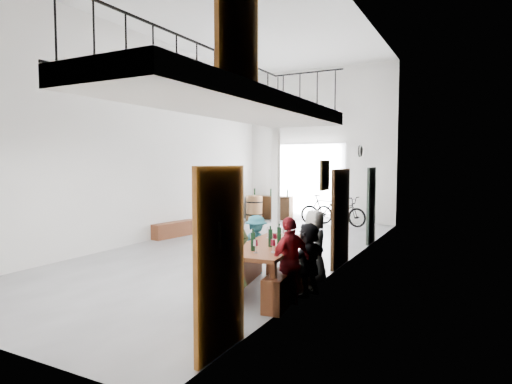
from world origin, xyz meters
The scene contains 24 objects.
floor centered at (0.00, 0.00, 0.00)m, with size 12.00×12.00×0.00m, color slate.
room_walls centered at (0.00, 0.00, 3.55)m, with size 12.00×12.00×12.00m.
gateway_portal centered at (-0.40, 5.94, 1.40)m, with size 2.80×0.08×2.80m, color white.
right_wall_decor centered at (2.70, -1.87, 1.74)m, with size 0.07×8.28×5.07m.
balcony centered at (1.98, -3.13, 2.96)m, with size 1.52×5.62×4.00m.
tasting_table centered at (2.20, -2.57, 0.71)m, with size 1.12×2.27×0.79m.
bench_inner centered at (1.56, -2.60, 0.23)m, with size 0.33×2.03×0.47m, color brown.
bench_wall centered at (2.57, -2.57, 0.25)m, with size 0.28×2.16×0.50m, color brown.
tableware centered at (2.26, -2.73, 0.93)m, with size 0.69×1.30×0.35m.
side_bench centered at (-2.50, 0.83, 0.21)m, with size 0.33×1.51×0.43m, color brown.
oak_barrel centered at (-2.09, 4.93, 0.46)m, with size 0.62×0.62×0.91m.
serving_counter centered at (-1.75, 5.65, 0.43)m, with size 1.63×0.45×0.86m, color #321F0D.
counter_bottles centered at (-1.75, 5.63, 1.00)m, with size 1.39×0.15×0.28m.
guest_left_a centered at (1.52, -3.35, 0.66)m, with size 0.65×0.42×1.32m, color silver.
guest_left_b centered at (1.48, -2.69, 0.65)m, with size 0.47×0.31×1.30m, color #236575.
guest_left_c centered at (1.43, -2.24, 0.58)m, with size 0.57×0.44×1.17m, color silver.
guest_left_d centered at (1.47, -1.70, 0.56)m, with size 0.73×0.42×1.13m, color #236575.
guest_right_a centered at (2.76, -3.07, 0.67)m, with size 0.78×0.32×1.33m, color #AB1D27.
guest_right_b centered at (2.83, -2.50, 0.59)m, with size 1.09×0.35×1.18m, color black.
guest_right_c centered at (2.69, -1.82, 0.65)m, with size 0.64×0.42×1.31m, color silver.
host_standing centered at (2.37, -4.32, 0.90)m, with size 0.65×0.43×1.79m, color #46522E.
potted_plant centered at (2.45, 0.64, 0.22)m, with size 0.40×0.34×0.44m, color #1F5121.
bicycle_near centered at (1.08, 5.16, 0.50)m, with size 0.66×1.89×0.99m, color black.
bicycle_far centered at (0.58, 4.99, 0.51)m, with size 0.48×1.70×1.02m, color black.
Camera 1 is at (5.22, -8.85, 2.14)m, focal length 30.00 mm.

